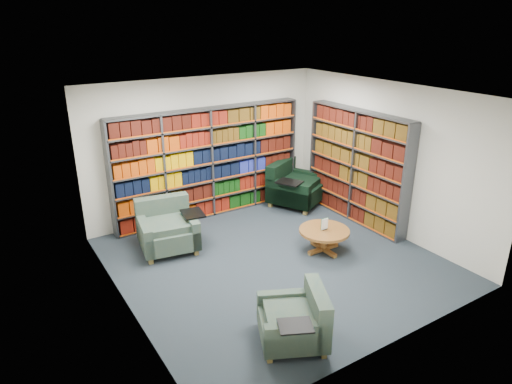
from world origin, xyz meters
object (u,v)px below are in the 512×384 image
chair_teal_front (299,322)px  chair_teal_left (167,229)px  chair_green_right (292,187)px  coffee_table (324,234)px

chair_teal_front → chair_teal_left: bearing=97.5°
chair_teal_front → chair_green_right: bearing=54.4°
chair_green_right → chair_teal_front: size_ratio=1.25×
chair_teal_left → chair_green_right: bearing=8.1°
chair_green_right → chair_teal_front: chair_green_right is taller
chair_teal_front → coffee_table: 2.47m
chair_teal_left → coffee_table: bearing=-35.5°
chair_green_right → coffee_table: 2.21m
chair_teal_left → chair_green_right: size_ratio=0.88×
chair_green_right → coffee_table: bearing=-112.2°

